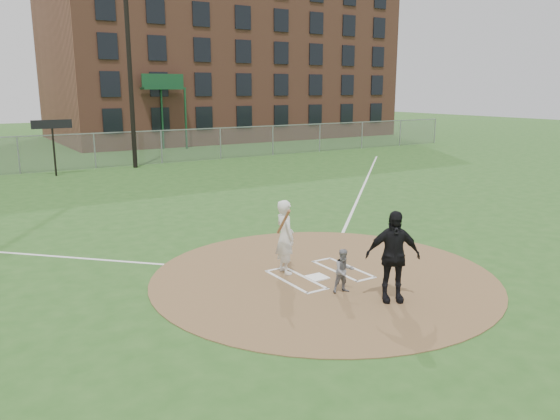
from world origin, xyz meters
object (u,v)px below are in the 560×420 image
catcher (344,271)px  home_plate (317,277)px  batter_at_plate (285,237)px  umpire (393,256)px

catcher → home_plate: bearing=99.2°
home_plate → catcher: 1.19m
home_plate → batter_at_plate: 1.26m
home_plate → umpire: umpire is taller
umpire → catcher: bearing=152.1°
batter_at_plate → home_plate: bearing=-58.4°
catcher → batter_at_plate: batter_at_plate is taller
home_plate → catcher: bearing=-93.1°
catcher → umpire: size_ratio=0.50×
home_plate → umpire: bearing=-75.5°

